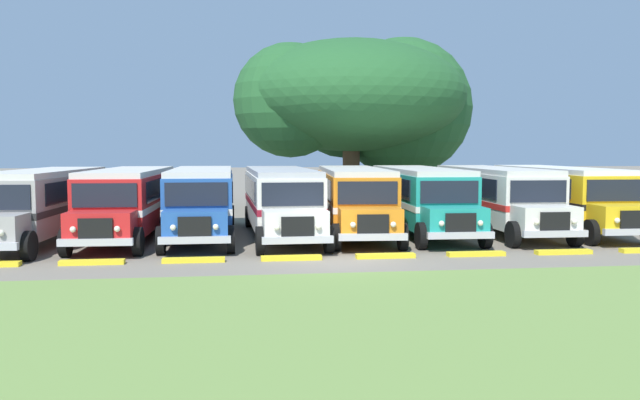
% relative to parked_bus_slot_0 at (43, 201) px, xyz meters
% --- Properties ---
extents(ground_plane, '(220.00, 220.00, 0.00)m').
position_rel_parked_bus_slot_0_xyz_m(ground_plane, '(10.95, -6.06, -1.58)').
color(ground_plane, slate).
extents(foreground_grass_strip, '(80.00, 11.40, 0.01)m').
position_rel_parked_bus_slot_0_xyz_m(foreground_grass_strip, '(10.95, -13.99, -1.58)').
color(foreground_grass_strip, olive).
rests_on(foreground_grass_strip, ground_plane).
extents(parked_bus_slot_0, '(3.28, 10.93, 2.82)m').
position_rel_parked_bus_slot_0_xyz_m(parked_bus_slot_0, '(0.00, 0.00, 0.00)').
color(parked_bus_slot_0, '#9E9993').
rests_on(parked_bus_slot_0, ground_plane).
extents(parked_bus_slot_1, '(3.00, 10.88, 2.82)m').
position_rel_parked_bus_slot_0_xyz_m(parked_bus_slot_1, '(3.23, 0.56, 0.00)').
color(parked_bus_slot_1, red).
rests_on(parked_bus_slot_1, ground_plane).
extents(parked_bus_slot_2, '(2.70, 10.84, 2.82)m').
position_rel_parked_bus_slot_0_xyz_m(parked_bus_slot_2, '(6.19, 0.67, 0.00)').
color(parked_bus_slot_2, '#23519E').
rests_on(parked_bus_slot_2, ground_plane).
extents(parked_bus_slot_3, '(2.92, 10.87, 2.82)m').
position_rel_parked_bus_slot_0_xyz_m(parked_bus_slot_3, '(9.47, 0.22, 0.00)').
color(parked_bus_slot_3, silver).
rests_on(parked_bus_slot_3, ground_plane).
extents(parked_bus_slot_4, '(3.30, 10.93, 2.82)m').
position_rel_parked_bus_slot_0_xyz_m(parked_bus_slot_4, '(12.66, 0.62, 0.00)').
color(parked_bus_slot_4, orange).
rests_on(parked_bus_slot_4, ground_plane).
extents(parked_bus_slot_5, '(2.99, 10.88, 2.82)m').
position_rel_parked_bus_slot_0_xyz_m(parked_bus_slot_5, '(15.61, 0.65, 0.00)').
color(parked_bus_slot_5, teal).
rests_on(parked_bus_slot_5, ground_plane).
extents(parked_bus_slot_6, '(2.86, 10.86, 2.82)m').
position_rel_parked_bus_slot_0_xyz_m(parked_bus_slot_6, '(19.02, 0.60, 0.00)').
color(parked_bus_slot_6, silver).
rests_on(parked_bus_slot_6, ground_plane).
extents(parked_bus_slot_7, '(2.81, 10.85, 2.82)m').
position_rel_parked_bus_slot_0_xyz_m(parked_bus_slot_7, '(22.16, 0.77, 0.00)').
color(parked_bus_slot_7, yellow).
rests_on(parked_bus_slot_7, ground_plane).
extents(curb_wheelstop_1, '(2.00, 0.36, 0.15)m').
position_rel_parked_bus_slot_0_xyz_m(curb_wheelstop_1, '(3.04, -5.87, -1.51)').
color(curb_wheelstop_1, yellow).
rests_on(curb_wheelstop_1, ground_plane).
extents(curb_wheelstop_2, '(2.00, 0.36, 0.15)m').
position_rel_parked_bus_slot_0_xyz_m(curb_wheelstop_2, '(6.21, -5.87, -1.51)').
color(curb_wheelstop_2, yellow).
rests_on(curb_wheelstop_2, ground_plane).
extents(curb_wheelstop_3, '(2.00, 0.36, 0.15)m').
position_rel_parked_bus_slot_0_xyz_m(curb_wheelstop_3, '(9.37, -5.87, -1.51)').
color(curb_wheelstop_3, yellow).
rests_on(curb_wheelstop_3, ground_plane).
extents(curb_wheelstop_4, '(2.00, 0.36, 0.15)m').
position_rel_parked_bus_slot_0_xyz_m(curb_wheelstop_4, '(12.54, -5.87, -1.51)').
color(curb_wheelstop_4, yellow).
rests_on(curb_wheelstop_4, ground_plane).
extents(curb_wheelstop_5, '(2.00, 0.36, 0.15)m').
position_rel_parked_bus_slot_0_xyz_m(curb_wheelstop_5, '(15.70, -5.87, -1.51)').
color(curb_wheelstop_5, yellow).
rests_on(curb_wheelstop_5, ground_plane).
extents(curb_wheelstop_6, '(2.00, 0.36, 0.15)m').
position_rel_parked_bus_slot_0_xyz_m(curb_wheelstop_6, '(18.87, -5.87, -1.51)').
color(curb_wheelstop_6, yellow).
rests_on(curb_wheelstop_6, ground_plane).
extents(broad_shade_tree, '(14.75, 13.73, 10.51)m').
position_rel_parked_bus_slot_0_xyz_m(broad_shade_tree, '(15.00, 12.04, 4.92)').
color(broad_shade_tree, brown).
rests_on(broad_shade_tree, ground_plane).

